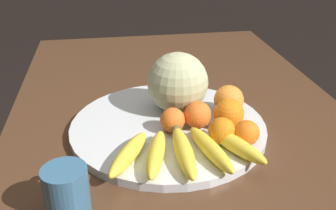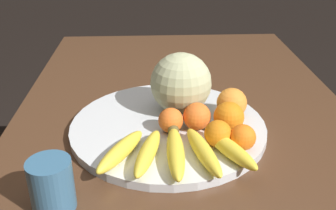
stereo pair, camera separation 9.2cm
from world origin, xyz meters
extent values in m
cube|color=#4C301E|center=(0.00, 0.00, 0.71)|extent=(1.44, 0.89, 0.04)
cube|color=#4C301E|center=(0.64, -0.36, 0.35)|extent=(0.07, 0.07, 0.69)
cube|color=#4C301E|center=(0.64, 0.36, 0.35)|extent=(0.07, 0.07, 0.69)
cylinder|color=silver|center=(-0.07, 0.05, 0.74)|extent=(0.47, 0.47, 0.02)
torus|color=navy|center=(-0.07, 0.05, 0.75)|extent=(0.47, 0.47, 0.01)
sphere|color=#B2B789|center=(0.00, 0.01, 0.83)|extent=(0.15, 0.15, 0.15)
sphere|color=brown|center=(-0.13, 0.04, 0.77)|extent=(0.03, 0.03, 0.03)
ellipsoid|color=yellow|center=(-0.21, 0.15, 0.77)|extent=(0.16, 0.11, 0.03)
ellipsoid|color=yellow|center=(-0.22, 0.10, 0.77)|extent=(0.17, 0.08, 0.03)
ellipsoid|color=yellow|center=(-0.22, 0.04, 0.77)|extent=(0.19, 0.04, 0.04)
ellipsoid|color=yellow|center=(-0.22, -0.02, 0.77)|extent=(0.19, 0.08, 0.03)
ellipsoid|color=yellow|center=(-0.21, -0.07, 0.77)|extent=(0.17, 0.11, 0.03)
sphere|color=orange|center=(-0.11, -0.09, 0.79)|extent=(0.07, 0.07, 0.07)
sphere|color=orange|center=(-0.10, 0.04, 0.78)|extent=(0.06, 0.06, 0.06)
sphere|color=orange|center=(-0.09, -0.02, 0.78)|extent=(0.06, 0.06, 0.06)
sphere|color=orange|center=(-0.04, -0.11, 0.79)|extent=(0.07, 0.07, 0.07)
sphere|color=orange|center=(-0.17, -0.06, 0.78)|extent=(0.06, 0.06, 0.06)
sphere|color=orange|center=(-0.18, -0.11, 0.78)|extent=(0.06, 0.06, 0.06)
cube|color=white|center=(-0.15, -0.03, 0.75)|extent=(0.09, 0.07, 0.00)
cylinder|color=#386689|center=(-0.33, 0.26, 0.78)|extent=(0.08, 0.08, 0.10)
torus|color=#386689|center=(-0.29, 0.27, 0.79)|extent=(0.07, 0.02, 0.07)
camera|label=1|loc=(-0.88, 0.18, 1.22)|focal=42.00mm
camera|label=2|loc=(-0.89, 0.09, 1.22)|focal=42.00mm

